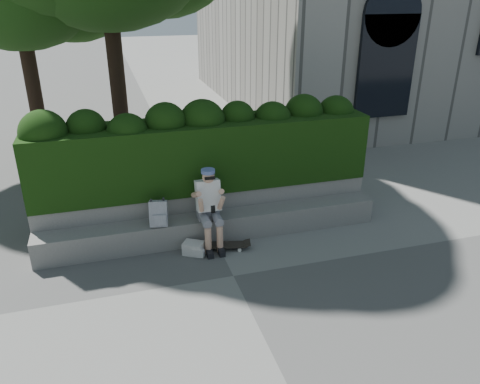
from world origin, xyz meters
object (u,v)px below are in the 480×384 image
object	(u,v)px
backpack_plaid	(159,214)
backpack_ground	(194,248)
skateboard	(221,245)
person	(209,205)

from	to	relation	value
backpack_plaid	backpack_ground	size ratio (longest dim) A/B	1.30
skateboard	backpack_plaid	size ratio (longest dim) A/B	2.13
person	skateboard	world-z (taller)	person
person	skateboard	distance (m)	0.73
backpack_plaid	skateboard	bearing A→B (deg)	-5.17
person	backpack_ground	size ratio (longest dim) A/B	4.18
person	backpack_plaid	world-z (taller)	person
skateboard	backpack_plaid	bearing A→B (deg)	175.98
skateboard	backpack_ground	world-z (taller)	backpack_ground
skateboard	backpack_ground	xyz separation A→B (m)	(-0.48, -0.01, 0.03)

